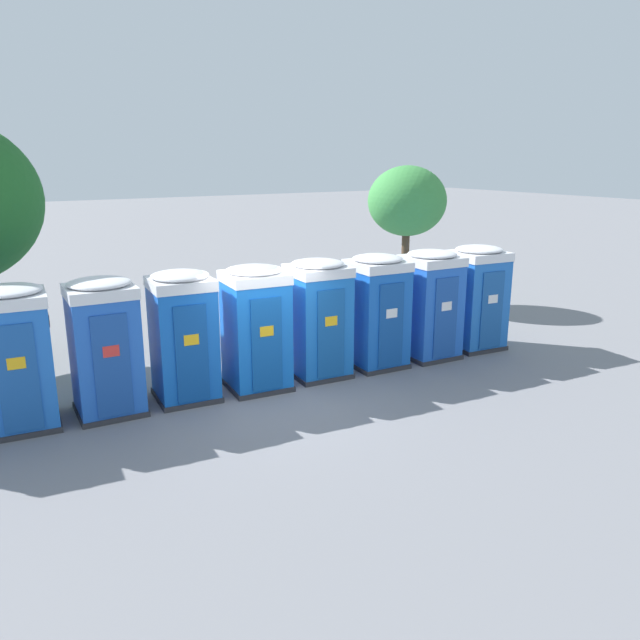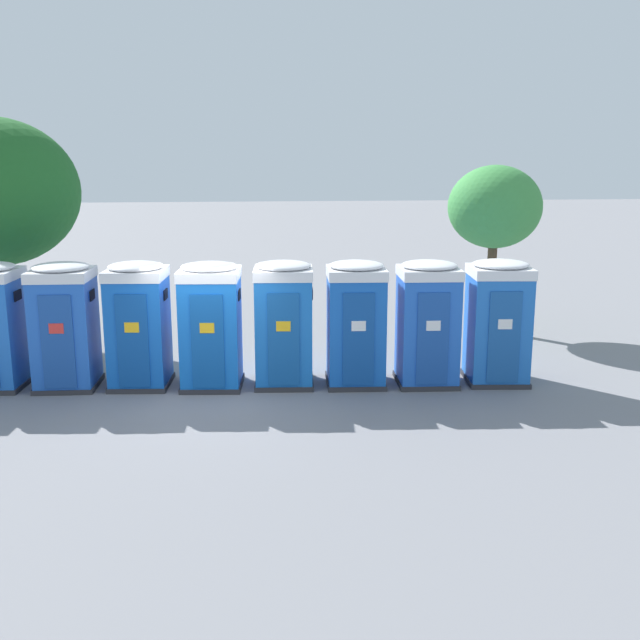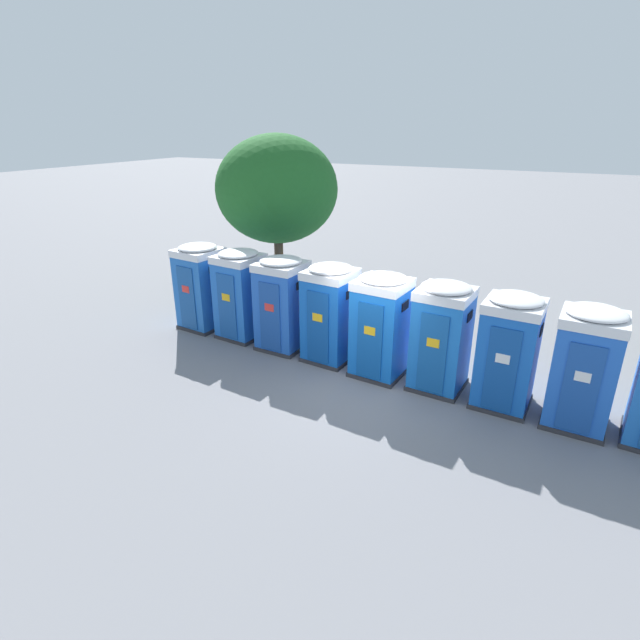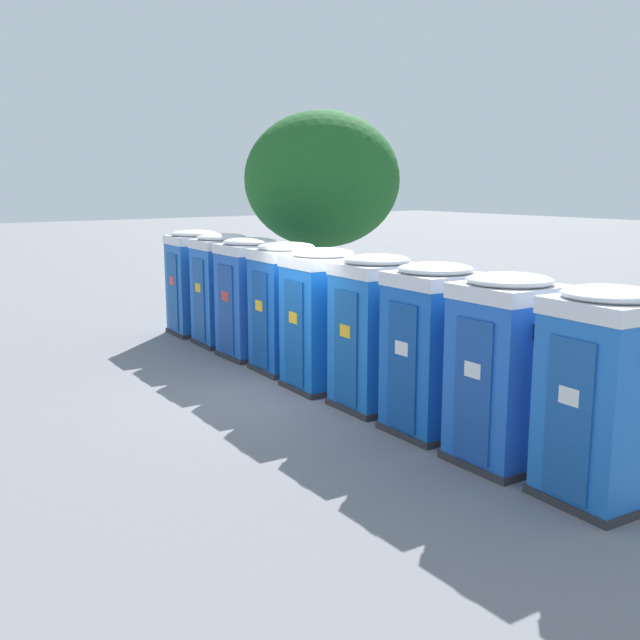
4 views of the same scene
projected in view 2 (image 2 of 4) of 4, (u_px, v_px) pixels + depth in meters
ground_plane at (210, 394)px, 14.72m from camera, size 120.00×120.00×0.00m
portapotty_2 at (65, 325)px, 14.90m from camera, size 1.23×1.24×2.54m
portapotty_3 at (139, 324)px, 14.99m from camera, size 1.26×1.29×2.54m
portapotty_4 at (211, 325)px, 14.94m from camera, size 1.29×1.29×2.54m
portapotty_5 at (284, 323)px, 15.09m from camera, size 1.26×1.27×2.54m
portapotty_6 at (356, 323)px, 15.11m from camera, size 1.24×1.26×2.54m
portapotty_7 at (428, 322)px, 15.14m from camera, size 1.26×1.26×2.54m
portapotty_8 at (498, 321)px, 15.26m from camera, size 1.31×1.30×2.54m
street_tree_0 at (495, 208)px, 19.28m from camera, size 2.41×2.41×4.34m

